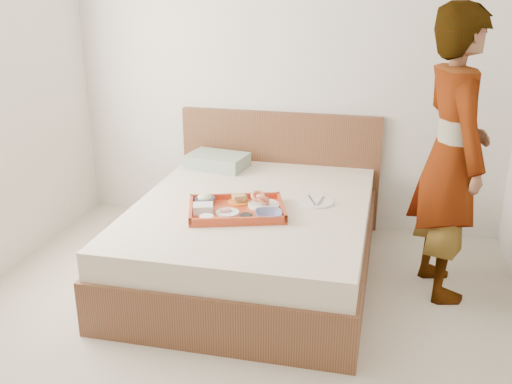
{
  "coord_description": "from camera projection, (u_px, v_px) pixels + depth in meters",
  "views": [
    {
      "loc": [
        0.83,
        -2.61,
        1.97
      ],
      "look_at": [
        0.01,
        0.9,
        0.65
      ],
      "focal_mm": 41.1,
      "sensor_mm": 36.0,
      "label": 1
    }
  ],
  "objects": [
    {
      "name": "ground",
      "position": [
        217.0,
        356.0,
        3.24
      ],
      "size": [
        3.5,
        4.0,
        0.01
      ],
      "primitive_type": "cube",
      "color": "#BCB29F",
      "rests_on": "ground"
    },
    {
      "name": "wall_back",
      "position": [
        286.0,
        68.0,
        4.62
      ],
      "size": [
        3.5,
        0.01,
        2.6
      ],
      "primitive_type": "cube",
      "color": "silver",
      "rests_on": "ground"
    },
    {
      "name": "bed",
      "position": [
        252.0,
        238.0,
        4.07
      ],
      "size": [
        1.65,
        2.0,
        0.53
      ],
      "primitive_type": "cube",
      "color": "brown",
      "rests_on": "ground"
    },
    {
      "name": "headboard",
      "position": [
        279.0,
        168.0,
        4.89
      ],
      "size": [
        1.65,
        0.06,
        0.95
      ],
      "primitive_type": "cube",
      "color": "brown",
      "rests_on": "ground"
    },
    {
      "name": "pillow",
      "position": [
        217.0,
        161.0,
        4.71
      ],
      "size": [
        0.51,
        0.39,
        0.11
      ],
      "primitive_type": "cube",
      "rotation": [
        0.0,
        0.0,
        -0.17
      ],
      "color": "gray",
      "rests_on": "bed"
    },
    {
      "name": "tray",
      "position": [
        237.0,
        209.0,
        3.81
      ],
      "size": [
        0.72,
        0.61,
        0.06
      ],
      "primitive_type": "cube",
      "rotation": [
        0.0,
        0.0,
        0.31
      ],
      "color": "#CC422B",
      "rests_on": "bed"
    },
    {
      "name": "prawn_plate",
      "position": [
        264.0,
        205.0,
        3.88
      ],
      "size": [
        0.27,
        0.27,
        0.01
      ],
      "primitive_type": "cylinder",
      "rotation": [
        0.0,
        0.0,
        0.31
      ],
      "color": "white",
      "rests_on": "tray"
    },
    {
      "name": "navy_bowl_big",
      "position": [
        269.0,
        215.0,
        3.69
      ],
      "size": [
        0.22,
        0.22,
        0.04
      ],
      "primitive_type": "imported",
      "rotation": [
        0.0,
        0.0,
        0.31
      ],
      "color": "navy",
      "rests_on": "tray"
    },
    {
      "name": "sauce_dish",
      "position": [
        246.0,
        217.0,
        3.66
      ],
      "size": [
        0.11,
        0.11,
        0.03
      ],
      "primitive_type": "cylinder",
      "rotation": [
        0.0,
        0.0,
        0.31
      ],
      "color": "black",
      "rests_on": "tray"
    },
    {
      "name": "meat_plate",
      "position": [
        228.0,
        213.0,
        3.76
      ],
      "size": [
        0.19,
        0.19,
        0.01
      ],
      "primitive_type": "cylinder",
      "rotation": [
        0.0,
        0.0,
        0.31
      ],
      "color": "white",
      "rests_on": "tray"
    },
    {
      "name": "bread_plate",
      "position": [
        239.0,
        202.0,
        3.94
      ],
      "size": [
        0.19,
        0.19,
        0.01
      ],
      "primitive_type": "cylinder",
      "rotation": [
        0.0,
        0.0,
        0.31
      ],
      "color": "orange",
      "rests_on": "tray"
    },
    {
      "name": "salad_bowl",
      "position": [
        205.0,
        201.0,
        3.92
      ],
      "size": [
        0.17,
        0.17,
        0.04
      ],
      "primitive_type": "imported",
      "rotation": [
        0.0,
        0.0,
        0.31
      ],
      "color": "navy",
      "rests_on": "tray"
    },
    {
      "name": "plastic_tub",
      "position": [
        203.0,
        208.0,
        3.77
      ],
      "size": [
        0.15,
        0.14,
        0.06
      ],
      "primitive_type": "cube",
      "rotation": [
        0.0,
        0.0,
        0.31
      ],
      "color": "silver",
      "rests_on": "tray"
    },
    {
      "name": "cheese_round",
      "position": [
        207.0,
        218.0,
        3.65
      ],
      "size": [
        0.11,
        0.11,
        0.03
      ],
      "primitive_type": "cylinder",
      "rotation": [
        0.0,
        0.0,
        0.31
      ],
      "color": "white",
      "rests_on": "tray"
    },
    {
      "name": "dinner_plate",
      "position": [
        316.0,
        202.0,
        3.99
      ],
      "size": [
        0.25,
        0.25,
        0.01
      ],
      "primitive_type": "cylinder",
      "rotation": [
        0.0,
        0.0,
        0.06
      ],
      "color": "white",
      "rests_on": "bed"
    },
    {
      "name": "person",
      "position": [
        452.0,
        156.0,
        3.65
      ],
      "size": [
        0.61,
        0.77,
        1.85
      ],
      "primitive_type": "imported",
      "rotation": [
        0.0,
        0.0,
        1.85
      ],
      "color": "silver",
      "rests_on": "ground"
    }
  ]
}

